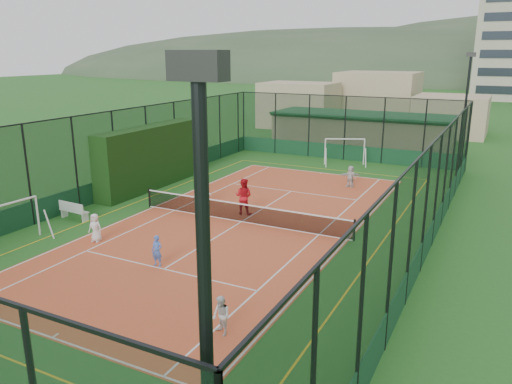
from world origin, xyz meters
TOP-DOWN VIEW (x-y plane):
  - ground at (0.00, 0.00)m, footprint 300.00×300.00m
  - court_slab at (0.00, 0.00)m, footprint 11.17×23.97m
  - tennis_net at (0.00, 0.00)m, footprint 11.67×0.12m
  - perimeter_fence at (0.00, 0.00)m, footprint 18.12×34.12m
  - floodlight_ne at (8.60, 16.60)m, footprint 0.60×0.26m
  - clubhouse at (0.00, 22.00)m, footprint 15.20×7.20m
  - distant_hills at (0.00, 150.00)m, footprint 200.00×60.00m
  - hedge_left at (-8.30, 3.40)m, footprint 1.32×8.83m
  - white_bench at (-7.80, -3.49)m, footprint 1.76×0.57m
  - futsal_goal_near at (-7.63, -7.29)m, footprint 2.96×1.04m
  - futsal_goal_far at (0.58, 15.29)m, footprint 3.13×2.08m
  - child_near_left at (-4.56, -5.34)m, footprint 0.69×0.51m
  - child_near_mid at (-0.42, -6.24)m, footprint 0.49×0.34m
  - child_near_right at (4.43, -9.42)m, footprint 0.75×0.70m
  - child_far_left at (-3.37, 1.63)m, footprint 1.12×0.95m
  - child_far_right at (2.92, 9.00)m, footprint 0.80×0.47m
  - child_far_back at (2.90, 9.12)m, footprint 1.32×0.90m
  - coach at (-0.52, 1.20)m, footprint 1.01×0.83m
  - tennis_balls at (-0.86, 1.60)m, footprint 5.85×1.26m

SIDE VIEW (x-z plane):
  - ground at x=0.00m, z-range 0.00..0.00m
  - distant_hills at x=0.00m, z-range -12.00..12.00m
  - court_slab at x=0.00m, z-range 0.00..0.01m
  - tennis_balls at x=-0.86m, z-range 0.01..0.08m
  - white_bench at x=-7.80m, z-range 0.00..0.98m
  - tennis_net at x=0.00m, z-range 0.00..1.06m
  - child_near_right at x=4.43m, z-range 0.01..1.25m
  - child_near_mid at x=-0.42m, z-range 0.01..1.28m
  - child_far_right at x=2.92m, z-range 0.01..1.29m
  - child_near_left at x=-4.56m, z-range 0.01..1.31m
  - child_far_back at x=2.90m, z-range 0.01..1.38m
  - child_far_left at x=-3.37m, z-range 0.01..1.52m
  - futsal_goal_near at x=-7.63m, z-range 0.00..1.87m
  - coach at x=-0.52m, z-range 0.01..1.93m
  - futsal_goal_far at x=0.58m, z-range 0.00..1.96m
  - clubhouse at x=0.00m, z-range 0.00..3.15m
  - hedge_left at x=-8.30m, z-range 0.00..3.86m
  - perimeter_fence at x=0.00m, z-range 0.00..5.00m
  - floodlight_ne at x=8.60m, z-range 0.00..8.25m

